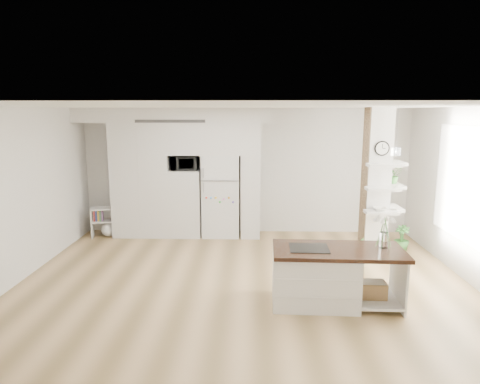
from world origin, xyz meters
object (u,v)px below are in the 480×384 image
object	(u,v)px
refrigerator	(221,195)
bookshelf	(106,224)
kitchen_island	(323,275)
floor_plant_a	(356,252)

from	to	relation	value
refrigerator	bookshelf	bearing A→B (deg)	-175.84
kitchen_island	floor_plant_a	bearing A→B (deg)	63.06
refrigerator	floor_plant_a	xyz separation A→B (m)	(2.44, -1.87, -0.61)
bookshelf	floor_plant_a	xyz separation A→B (m)	(4.89, -1.70, -0.02)
bookshelf	floor_plant_a	distance (m)	5.17
bookshelf	floor_plant_a	size ratio (longest dim) A/B	1.20
refrigerator	kitchen_island	xyz separation A→B (m)	(1.63, -3.32, -0.45)
refrigerator	bookshelf	xyz separation A→B (m)	(-2.45, -0.18, -0.60)
kitchen_island	bookshelf	world-z (taller)	kitchen_island
floor_plant_a	kitchen_island	bearing A→B (deg)	-118.97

